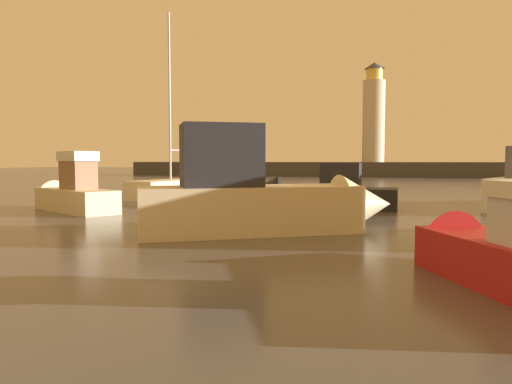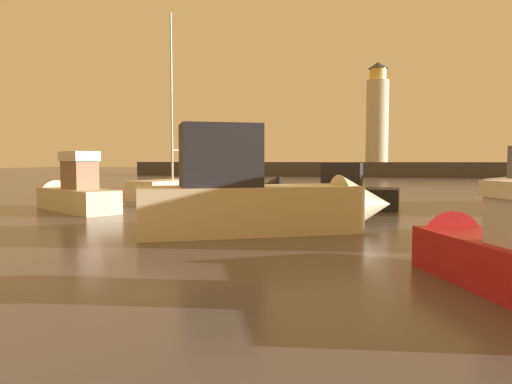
{
  "view_description": "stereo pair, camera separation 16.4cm",
  "coord_description": "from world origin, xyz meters",
  "px_view_note": "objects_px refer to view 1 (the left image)",
  "views": [
    {
      "loc": [
        6.0,
        -0.77,
        2.23
      ],
      "look_at": [
        1.36,
        15.77,
        1.09
      ],
      "focal_mm": 33.24,
      "sensor_mm": 36.0,
      "label": 1
    },
    {
      "loc": [
        6.16,
        -0.73,
        2.23
      ],
      "look_at": [
        1.36,
        15.77,
        1.09
      ],
      "focal_mm": 33.24,
      "sensor_mm": 36.0,
      "label": 2
    }
  ],
  "objects_px": {
    "lighthouse": "(374,115)",
    "motorboat_5": "(270,198)",
    "motorboat_1": "(69,193)",
    "motorboat_4": "(309,194)",
    "sailboat_moored": "(178,187)",
    "motorboat_3": "(502,252)"
  },
  "relations": [
    {
      "from": "lighthouse",
      "to": "motorboat_5",
      "type": "height_order",
      "value": "lighthouse"
    },
    {
      "from": "motorboat_5",
      "to": "sailboat_moored",
      "type": "relative_size",
      "value": 0.75
    },
    {
      "from": "motorboat_1",
      "to": "sailboat_moored",
      "type": "bearing_deg",
      "value": 79.81
    },
    {
      "from": "sailboat_moored",
      "to": "motorboat_4",
      "type": "bearing_deg",
      "value": -24.92
    },
    {
      "from": "motorboat_5",
      "to": "motorboat_1",
      "type": "bearing_deg",
      "value": 159.04
    },
    {
      "from": "lighthouse",
      "to": "motorboat_4",
      "type": "height_order",
      "value": "lighthouse"
    },
    {
      "from": "motorboat_1",
      "to": "motorboat_4",
      "type": "bearing_deg",
      "value": 22.5
    },
    {
      "from": "lighthouse",
      "to": "motorboat_5",
      "type": "bearing_deg",
      "value": -91.48
    },
    {
      "from": "lighthouse",
      "to": "motorboat_1",
      "type": "relative_size",
      "value": 2.22
    },
    {
      "from": "motorboat_4",
      "to": "motorboat_5",
      "type": "height_order",
      "value": "motorboat_5"
    },
    {
      "from": "lighthouse",
      "to": "motorboat_3",
      "type": "relative_size",
      "value": 2.29
    },
    {
      "from": "motorboat_5",
      "to": "motorboat_4",
      "type": "bearing_deg",
      "value": 90.58
    },
    {
      "from": "motorboat_1",
      "to": "sailboat_moored",
      "type": "distance_m",
      "value": 8.4
    },
    {
      "from": "lighthouse",
      "to": "motorboat_3",
      "type": "xyz_separation_m",
      "value": [
        4.13,
        -58.9,
        -7.95
      ]
    },
    {
      "from": "motorboat_1",
      "to": "motorboat_4",
      "type": "height_order",
      "value": "motorboat_1"
    },
    {
      "from": "motorboat_4",
      "to": "sailboat_moored",
      "type": "distance_m",
      "value": 9.59
    },
    {
      "from": "motorboat_4",
      "to": "sailboat_moored",
      "type": "height_order",
      "value": "sailboat_moored"
    },
    {
      "from": "motorboat_5",
      "to": "sailboat_moored",
      "type": "bearing_deg",
      "value": 125.76
    },
    {
      "from": "motorboat_4",
      "to": "motorboat_5",
      "type": "bearing_deg",
      "value": -89.42
    },
    {
      "from": "motorboat_3",
      "to": "motorboat_4",
      "type": "relative_size",
      "value": 0.8
    },
    {
      "from": "lighthouse",
      "to": "motorboat_4",
      "type": "xyz_separation_m",
      "value": [
        -1.48,
        -45.81,
        -7.91
      ]
    },
    {
      "from": "motorboat_5",
      "to": "lighthouse",
      "type": "bearing_deg",
      "value": 88.52
    }
  ]
}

